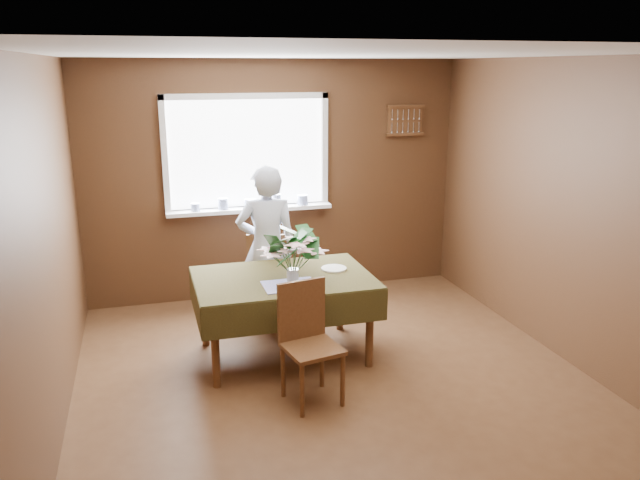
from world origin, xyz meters
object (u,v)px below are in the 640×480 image
object	(u,v)px
chair_near	(307,336)
seated_woman	(267,248)
dining_table	(283,286)
chair_far	(268,272)
flower_bouquet	(292,251)

from	to	relation	value
chair_near	seated_woman	distance (m)	1.44
dining_table	chair_far	xyz separation A→B (m)	(0.03, 0.82, -0.14)
dining_table	flower_bouquet	world-z (taller)	flower_bouquet
chair_far	flower_bouquet	bearing A→B (deg)	105.46
chair_near	flower_bouquet	distance (m)	0.74
chair_far	chair_near	bearing A→B (deg)	104.41
seated_woman	dining_table	bearing A→B (deg)	98.69
chair_near	flower_bouquet	size ratio (longest dim) A/B	1.82
dining_table	chair_near	size ratio (longest dim) A/B	1.65
dining_table	seated_woman	distance (m)	0.70
dining_table	chair_far	distance (m)	0.84
dining_table	flower_bouquet	xyz separation A→B (m)	(0.04, -0.18, 0.36)
chair_far	seated_woman	bearing A→B (deg)	91.91
chair_far	flower_bouquet	size ratio (longest dim) A/B	1.81
seated_woman	flower_bouquet	bearing A→B (deg)	101.23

